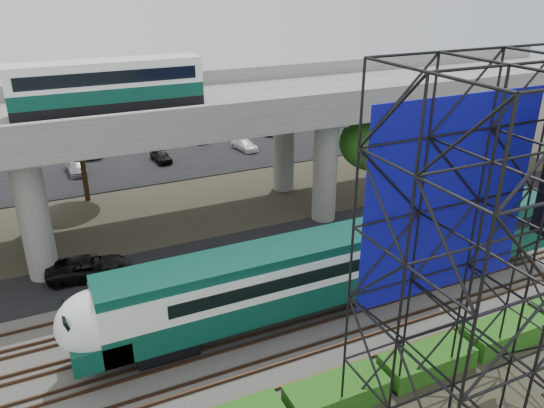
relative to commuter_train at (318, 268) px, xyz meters
name	(u,v)px	position (x,y,z in m)	size (l,w,h in m)	color
ground	(275,351)	(-3.54, -2.00, -2.88)	(140.00, 140.00, 0.00)	#474233
ballast_bed	(259,327)	(-3.54, 0.00, -2.78)	(90.00, 12.00, 0.20)	slate
service_road	(208,257)	(-3.54, 8.50, -2.84)	(90.00, 5.00, 0.08)	black
parking_lot	(135,156)	(-3.54, 32.00, -2.84)	(90.00, 18.00, 0.08)	black
harbor_water	(103,110)	(-3.54, 54.00, -2.87)	(140.00, 40.00, 0.03)	#405869
rail_tracks	(259,324)	(-3.54, 0.00, -2.60)	(90.00, 9.52, 0.16)	#472D1E
commuter_train	(318,268)	(0.00, 0.00, 0.00)	(29.30, 3.06, 4.30)	black
overpass	(172,119)	(-3.86, 14.00, 5.33)	(80.00, 12.00, 12.40)	#9E9B93
scaffold_tower	(502,275)	(1.76, -9.98, 4.59)	(9.36, 6.36, 15.00)	black
hedge_strip	(337,392)	(-2.53, -6.30, -2.32)	(34.60, 1.80, 1.20)	#205D15
trees	(112,163)	(-8.21, 14.17, 2.69)	(40.94, 16.94, 7.69)	#382314
suv	(89,268)	(-11.04, 9.04, -2.11)	(2.30, 4.99, 1.39)	black
parked_cars	(139,149)	(-3.10, 31.88, -2.20)	(36.91, 9.40, 1.26)	white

